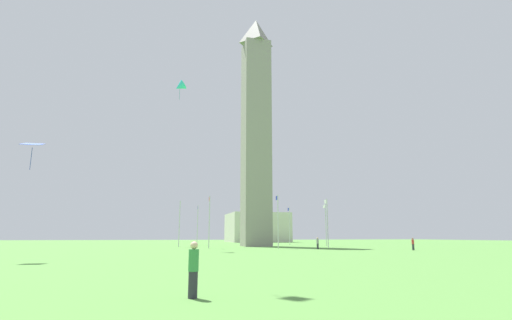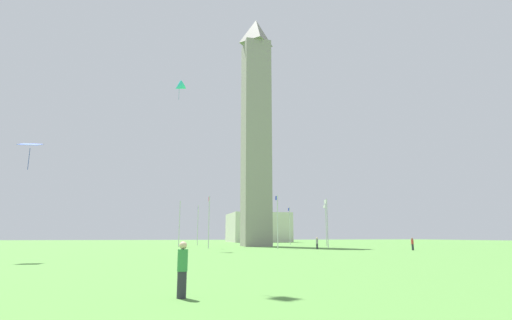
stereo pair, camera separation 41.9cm
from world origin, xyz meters
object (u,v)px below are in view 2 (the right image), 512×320
Objects in this scene: flagpole_e at (179,221)px; kite_blue_diamond at (30,145)px; flagpole_ne at (198,223)px; kite_cyan_delta at (179,87)px; person_gray_shirt at (317,243)px; flagpole_n at (241,224)px; flagpole_sw at (327,220)px; flagpole_nw at (290,224)px; distant_building at (258,228)px; person_red_shirt at (412,244)px; obelisk_monument at (256,127)px; person_green_shirt at (182,270)px; flagpole_se at (209,219)px; flagpole_s at (277,219)px; flagpole_w at (326,223)px.

kite_blue_diamond reaches higher than flagpole_e.
flagpole_ne is 2.60× the size of kite_cyan_delta.
flagpole_e is at bearing 41.28° from person_gray_shirt.
flagpole_n and flagpole_sw have the same top height.
flagpole_nw is at bearing -90.00° from flagpole_ne.
flagpole_nw is at bearing 176.19° from distant_building.
person_red_shirt is 46.42m from kite_blue_diamond.
obelisk_monument is 48.01m from kite_blue_diamond.
flagpole_e is at bearing 34.37° from person_red_shirt.
person_red_shirt is (-34.17, -26.02, -3.64)m from flagpole_ne.
flagpole_nw is 28.20m from person_gray_shirt.
person_green_shirt is at bearing 174.74° from flagpole_ne.
kite_blue_diamond is (-36.61, 13.77, 4.80)m from flagpole_e.
obelisk_monument is 23.33m from flagpole_se.
flagpole_s reaches higher than person_gray_shirt.
flagpole_ne is 26.10m from flagpole_s.
kite_cyan_delta reaches higher than flagpole_se.
person_red_shirt is at bearing -177.48° from distant_building.
person_gray_shirt is (-3.39, -4.96, -3.61)m from flagpole_s.
flagpole_n and flagpole_nw have the same top height.
obelisk_monument is 36.52m from person_red_shirt.
flagpole_n is 1.00× the size of flagpole_nw.
flagpole_n reaches higher than person_red_shirt.
kite_cyan_delta reaches higher than person_green_shirt.
flagpole_ne is 1.00× the size of flagpole_sw.
flagpole_ne is 31.52m from person_gray_shirt.
obelisk_monument reaches higher than person_red_shirt.
kite_blue_diamond is at bearing 125.10° from flagpole_sw.
flagpole_e is 26.10m from flagpole_nw.
flagpole_e is (-14.13, 14.13, 0.00)m from flagpole_n.
kite_cyan_delta reaches higher than flagpole_w.
flagpole_nw is 73.27m from person_green_shirt.
flagpole_ne is 28.25m from flagpole_sw.
person_green_shirt is (-40.79, 21.24, -0.00)m from person_gray_shirt.
person_red_shirt is 0.53× the size of kite_cyan_delta.
flagpole_ne is 68.69m from person_green_shirt.
kite_blue_diamond is at bearing 159.39° from flagpole_e.
person_red_shirt is at bearing -156.93° from flagpole_sw.
person_red_shirt is (-6.66, -11.08, -0.03)m from person_gray_shirt.
person_green_shirt is (-34.13, 32.31, 0.02)m from person_red_shirt.
flagpole_n is 4.76× the size of person_green_shirt.
obelisk_monument is 5.66× the size of flagpole_se.
kite_cyan_delta is (43.56, -0.77, 23.32)m from person_green_shirt.
flagpole_ne is 19.98m from flagpole_nw.
distant_building is (109.41, -29.00, 3.67)m from person_green_shirt.
flagpole_e is at bearing 45.00° from flagpole_s.
obelisk_monument is at bearing -46.54° from kite_cyan_delta.
flagpole_sw and flagpole_nw have the same top height.
flagpole_nw is 34.89m from person_red_shirt.
person_gray_shirt is at bearing -116.75° from flagpole_se.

